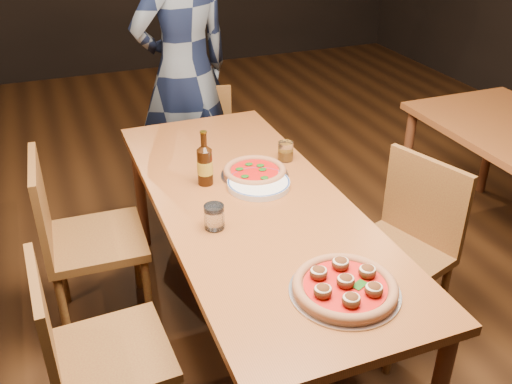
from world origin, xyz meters
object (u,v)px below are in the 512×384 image
object	(u,v)px
chair_main_sw	(96,239)
plate_stack	(259,184)
water_glass	(214,217)
diner	(184,71)
chair_main_e	(392,255)
chair_end	(203,157)
table_main	(252,215)
beer_bottle	(205,166)
chair_main_nw	(111,354)
pizza_meatball	(345,286)
amber_glass	(286,151)
pizza_margherita	(255,172)

from	to	relation	value
chair_main_sw	plate_stack	size ratio (longest dim) A/B	3.36
chair_main_sw	water_glass	distance (m)	0.74
chair_main_sw	plate_stack	xyz separation A→B (m)	(0.73, -0.25, 0.28)
chair_main_sw	diner	bearing A→B (deg)	-34.70
chair_main_e	chair_end	world-z (taller)	chair_main_e
table_main	beer_bottle	world-z (taller)	beer_bottle
chair_main_nw	pizza_meatball	world-z (taller)	chair_main_nw
amber_glass	plate_stack	bearing A→B (deg)	-137.22
chair_main_e	beer_bottle	bearing A→B (deg)	-140.52
beer_bottle	diner	distance (m)	1.12
table_main	chair_main_sw	size ratio (longest dim) A/B	2.08
diner	chair_main_sw	bearing A→B (deg)	35.58
chair_main_e	pizza_margherita	distance (m)	0.74
water_glass	amber_glass	size ratio (longest dim) A/B	1.08
water_glass	pizza_margherita	bearing A→B (deg)	49.08
chair_main_sw	diner	xyz separation A→B (m)	(0.72, 0.96, 0.46)
plate_stack	chair_main_nw	bearing A→B (deg)	-147.75
plate_stack	water_glass	bearing A→B (deg)	-138.80
table_main	pizza_meatball	bearing A→B (deg)	-83.99
chair_main_nw	diner	xyz separation A→B (m)	(0.77, 1.70, 0.48)
chair_main_sw	pizza_margherita	bearing A→B (deg)	-98.72
chair_main_e	plate_stack	bearing A→B (deg)	-142.27
water_glass	diner	size ratio (longest dim) A/B	0.05
chair_end	diner	world-z (taller)	diner
beer_bottle	diner	xyz separation A→B (m)	(0.20, 1.10, 0.10)
water_glass	amber_glass	distance (m)	0.69
chair_main_sw	beer_bottle	world-z (taller)	beer_bottle
pizza_margherita	diner	bearing A→B (deg)	91.78
table_main	pizza_margherita	xyz separation A→B (m)	(0.10, 0.22, 0.09)
chair_end	pizza_meatball	xyz separation A→B (m)	(-0.03, -1.83, 0.34)
chair_main_e	pizza_margherita	bearing A→B (deg)	-150.85
chair_main_sw	plate_stack	bearing A→B (deg)	-106.84
pizza_margherita	plate_stack	size ratio (longest dim) A/B	1.12
chair_main_nw	chair_main_sw	bearing A→B (deg)	-6.21
plate_stack	beer_bottle	world-z (taller)	beer_bottle
pizza_margherita	water_glass	xyz separation A→B (m)	(-0.31, -0.36, 0.03)
diner	plate_stack	bearing A→B (deg)	73.01
pizza_margherita	water_glass	world-z (taller)	water_glass
water_glass	plate_stack	bearing A→B (deg)	41.20
pizza_margherita	chair_main_e	bearing A→B (deg)	-42.70
plate_stack	beer_bottle	distance (m)	0.26
chair_main_nw	water_glass	world-z (taller)	chair_main_nw
pizza_meatball	beer_bottle	xyz separation A→B (m)	(-0.22, 0.92, 0.07)
chair_end	amber_glass	bearing A→B (deg)	-63.60
chair_end	pizza_margherita	xyz separation A→B (m)	(-0.01, -0.92, 0.34)
water_glass	diner	world-z (taller)	diner
chair_end	amber_glass	size ratio (longest dim) A/B	9.10
diner	pizza_margherita	bearing A→B (deg)	74.23
pizza_meatball	diner	world-z (taller)	diner
chair_end	amber_glass	distance (m)	0.91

